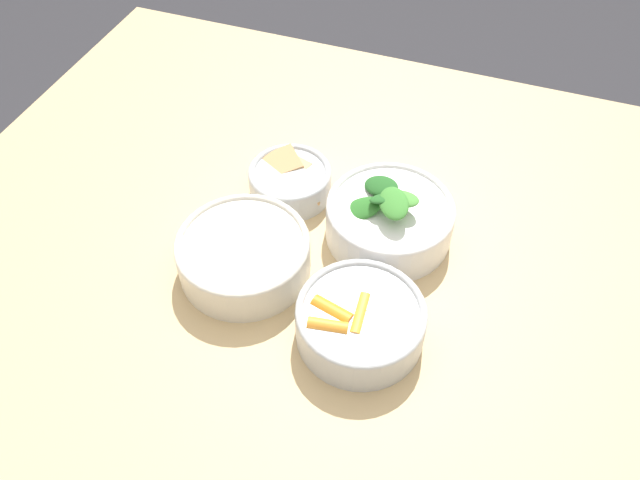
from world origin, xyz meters
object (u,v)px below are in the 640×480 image
bowl_beans_hotdog (244,256)px  bowl_cookies (290,180)px  bowl_carrots (360,321)px  bowl_greens (389,218)px

bowl_beans_hotdog → bowl_cookies: size_ratio=1.43×
bowl_beans_hotdog → bowl_cookies: bowl_beans_hotdog is taller
bowl_carrots → bowl_cookies: bearing=-49.9°
bowl_greens → bowl_beans_hotdog: 0.21m
bowl_greens → bowl_beans_hotdog: bearing=37.3°
bowl_cookies → bowl_beans_hotdog: bearing=88.6°
bowl_carrots → bowl_beans_hotdog: size_ratio=0.90×
bowl_carrots → bowl_beans_hotdog: (0.18, -0.05, -0.00)m
bowl_beans_hotdog → bowl_cookies: (-0.00, -0.16, -0.00)m
bowl_beans_hotdog → bowl_carrots: bearing=164.7°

